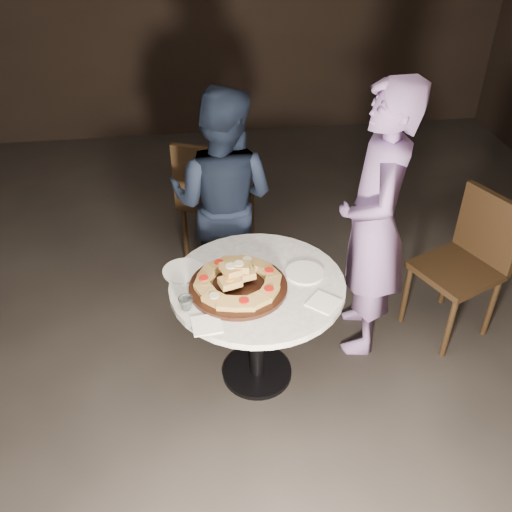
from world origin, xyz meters
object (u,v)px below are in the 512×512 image
(focaccia_pile, at_px, (237,279))
(diner_teal, at_px, (374,225))
(chair_right, at_px, (469,257))
(diner_navy, at_px, (223,201))
(serving_board, at_px, (238,287))
(water_glass, at_px, (186,303))
(table, at_px, (257,301))
(chair_far, at_px, (213,194))

(focaccia_pile, xyz_separation_m, diner_teal, (0.77, 0.27, 0.08))
(chair_right, bearing_deg, focaccia_pile, -101.13)
(focaccia_pile, distance_m, diner_navy, 0.80)
(serving_board, relative_size, diner_navy, 0.35)
(serving_board, height_order, diner_navy, diner_navy)
(water_glass, bearing_deg, table, 23.19)
(serving_board, relative_size, chair_far, 0.52)
(water_glass, relative_size, diner_navy, 0.05)
(chair_right, distance_m, diner_teal, 0.69)
(serving_board, xyz_separation_m, water_glass, (-0.26, -0.12, 0.02))
(serving_board, bearing_deg, water_glass, -155.44)
(chair_far, xyz_separation_m, diner_navy, (0.04, -0.39, 0.17))
(table, relative_size, serving_board, 2.13)
(focaccia_pile, relative_size, chair_far, 0.47)
(focaccia_pile, relative_size, diner_navy, 0.31)
(table, height_order, water_glass, water_glass)
(chair_far, bearing_deg, diner_teal, 155.56)
(serving_board, relative_size, water_glass, 6.83)
(serving_board, bearing_deg, diner_teal, 19.84)
(table, height_order, focaccia_pile, focaccia_pile)
(focaccia_pile, height_order, water_glass, focaccia_pile)
(diner_teal, bearing_deg, focaccia_pile, -58.99)
(water_glass, xyz_separation_m, diner_navy, (0.25, 0.92, 0.01))
(water_glass, height_order, chair_right, chair_right)
(table, distance_m, focaccia_pile, 0.21)
(diner_navy, bearing_deg, chair_far, -60.88)
(serving_board, relative_size, focaccia_pile, 1.11)
(table, distance_m, chair_far, 1.17)
(table, xyz_separation_m, water_glass, (-0.36, -0.16, 0.16))
(chair_far, distance_m, chair_right, 1.69)
(chair_right, relative_size, diner_navy, 0.62)
(serving_board, xyz_separation_m, focaccia_pile, (-0.00, 0.01, 0.04))
(water_glass, bearing_deg, chair_far, 80.81)
(focaccia_pile, bearing_deg, diner_teal, 19.42)
(table, distance_m, diner_teal, 0.76)
(water_glass, distance_m, chair_far, 1.34)
(table, height_order, chair_right, chair_right)
(focaccia_pile, xyz_separation_m, chair_right, (1.40, 0.31, -0.21))
(table, bearing_deg, diner_navy, 98.28)
(chair_right, xyz_separation_m, diner_navy, (-1.41, 0.49, 0.20))
(water_glass, relative_size, chair_far, 0.08)
(diner_navy, bearing_deg, focaccia_pile, 113.84)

